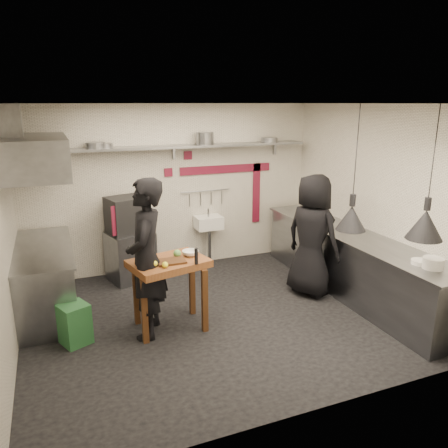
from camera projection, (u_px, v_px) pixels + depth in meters
name	position (u px, v px, depth m)	size (l,w,h in m)	color
floor	(219.00, 316.00, 5.95)	(5.00, 5.00, 0.00)	black
ceiling	(218.00, 104.00, 5.20)	(5.00, 5.00, 0.00)	beige
wall_back	(174.00, 188.00, 7.46)	(5.00, 0.04, 2.80)	silver
wall_front	(308.00, 275.00, 3.70)	(5.00, 0.04, 2.80)	silver
wall_left	(2.00, 239.00, 4.68)	(0.04, 4.20, 2.80)	silver
wall_right	(375.00, 201.00, 6.47)	(0.04, 4.20, 2.80)	silver
red_band_horiz	(226.00, 169.00, 7.70)	(1.70, 0.02, 0.14)	maroon
red_band_vert	(256.00, 193.00, 8.05)	(0.14, 0.02, 1.10)	maroon
red_tile_a	(188.00, 155.00, 7.38)	(0.14, 0.02, 0.14)	maroon
red_tile_b	(168.00, 172.00, 7.33)	(0.14, 0.02, 0.14)	maroon
back_shelf	(176.00, 147.00, 7.10)	(4.60, 0.34, 0.04)	slate
shelf_bracket_left	(52.00, 157.00, 6.58)	(0.04, 0.06, 0.24)	slate
shelf_bracket_mid	(174.00, 152.00, 7.26)	(0.04, 0.06, 0.24)	slate
shelf_bracket_right	(275.00, 148.00, 7.94)	(0.04, 0.06, 0.24)	slate
pan_far_left	(95.00, 145.00, 6.63)	(0.30, 0.30, 0.09)	slate
pan_mid_left	(105.00, 146.00, 6.68)	(0.25, 0.25, 0.07)	slate
stock_pot	(205.00, 138.00, 7.25)	(0.29, 0.29, 0.20)	slate
pan_right	(269.00, 140.00, 7.70)	(0.29, 0.29, 0.08)	slate
oven_stand	(131.00, 256.00, 7.11)	(0.66, 0.60, 0.80)	slate
combi_oven	(126.00, 215.00, 6.91)	(0.54, 0.50, 0.58)	black
oven_door	(127.00, 219.00, 6.69)	(0.49, 0.03, 0.46)	maroon
oven_glass	(129.00, 219.00, 6.69)	(0.35, 0.02, 0.34)	black
hand_sink	(208.00, 222.00, 7.66)	(0.46, 0.34, 0.22)	white
sink_tap	(208.00, 213.00, 7.61)	(0.03, 0.03, 0.14)	slate
sink_drain	(209.00, 247.00, 7.74)	(0.06, 0.06, 0.66)	slate
utensil_rail	(205.00, 191.00, 7.64)	(0.02, 0.02, 0.90)	slate
counter_right	(351.00, 264.00, 6.60)	(0.70, 3.80, 0.90)	slate
counter_right_top	(353.00, 235.00, 6.48)	(0.76, 3.90, 0.03)	slate
plate_stack	(433.00, 263.00, 5.11)	(0.24, 0.24, 0.13)	white
small_bowl_right	(420.00, 262.00, 5.26)	(0.22, 0.22, 0.05)	white
counter_left	(46.00, 280.00, 6.00)	(0.70, 1.90, 0.90)	slate
counter_left_top	(42.00, 248.00, 5.88)	(0.76, 2.00, 0.03)	slate
extractor_hood	(35.00, 156.00, 5.57)	(0.78, 1.60, 0.50)	slate
hood_duct	(10.00, 125.00, 5.37)	(0.28, 0.28, 0.50)	slate
green_bin	(75.00, 324.00, 5.23)	(0.31, 0.31, 0.50)	#22572C
prep_table	(170.00, 294.00, 5.55)	(0.92, 0.64, 0.92)	brown
cutting_board	(171.00, 261.00, 5.35)	(0.34, 0.24, 0.03)	#472813
pepper_mill	(196.00, 256.00, 5.27)	(0.04, 0.04, 0.20)	black
lemon_a	(155.00, 264.00, 5.19)	(0.07, 0.07, 0.07)	#FFFA29
lemon_b	(165.00, 265.00, 5.16)	(0.07, 0.07, 0.07)	#FFFA29
veg_ball	(177.00, 253.00, 5.52)	(0.10, 0.10, 0.10)	#609C49
steel_tray	(143.00, 260.00, 5.37)	(0.20, 0.13, 0.03)	slate
bowl	(190.00, 253.00, 5.59)	(0.21, 0.21, 0.07)	white
heat_lamp_near	(355.00, 169.00, 4.96)	(0.35, 0.35, 1.44)	black
heat_lamp_far	(432.00, 174.00, 4.61)	(0.39, 0.39, 1.44)	black
chef_left	(146.00, 259.00, 5.26)	(0.72, 0.47, 1.98)	black
chef_right	(312.00, 236.00, 6.45)	(0.90, 0.58, 1.83)	black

